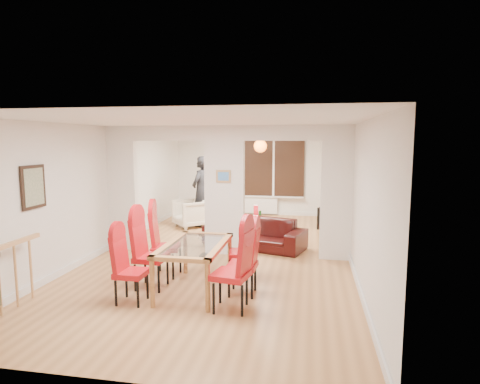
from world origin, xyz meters
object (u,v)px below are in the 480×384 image
(dining_chair_lc, at_px, (166,242))
(bottle, at_px, (260,215))
(dining_chair_lb, at_px, (151,252))
(coffee_table, at_px, (258,225))
(dining_chair_la, at_px, (131,268))
(dining_chair_ra, at_px, (231,268))
(person, at_px, (201,191))
(dining_table, at_px, (195,267))
(bowl, at_px, (258,219))
(dining_chair_rb, at_px, (242,260))
(sofa, at_px, (254,233))
(armchair, at_px, (191,213))
(dining_chair_rc, at_px, (243,248))
(television, at_px, (321,215))

(dining_chair_lc, distance_m, bottle, 4.08)
(dining_chair_lb, height_order, coffee_table, dining_chair_lb)
(dining_chair_la, height_order, dining_chair_ra, dining_chair_ra)
(dining_chair_lc, xyz_separation_m, person, (-0.50, 4.04, 0.37))
(dining_table, height_order, bowl, dining_table)
(dining_chair_rb, relative_size, coffee_table, 1.10)
(dining_chair_lc, relative_size, dining_chair_ra, 0.99)
(dining_chair_ra, xyz_separation_m, sofa, (-0.14, 3.27, -0.26))
(dining_chair_lc, bearing_deg, dining_chair_lb, -102.72)
(armchair, xyz_separation_m, person, (0.25, 0.19, 0.58))
(dining_chair_lb, relative_size, coffee_table, 1.20)
(person, bearing_deg, bottle, 98.58)
(dining_chair_rc, bearing_deg, dining_chair_rb, -89.93)
(armchair, height_order, coffee_table, armchair)
(armchair, bearing_deg, dining_chair_ra, -18.83)
(bowl, bearing_deg, dining_chair_la, -102.31)
(dining_chair_lc, xyz_separation_m, bottle, (1.12, 3.92, -0.22))
(dining_chair_la, distance_m, sofa, 3.54)
(dining_chair_lc, xyz_separation_m, coffee_table, (1.07, 3.90, -0.47))
(sofa, bearing_deg, dining_chair_lc, -103.62)
(dining_chair_rc, distance_m, bottle, 3.97)
(dining_chair_lb, height_order, dining_chair_rc, dining_chair_lb)
(dining_chair_rb, height_order, sofa, dining_chair_rb)
(dining_chair_ra, distance_m, person, 5.57)
(dining_chair_lc, height_order, dining_chair_rc, dining_chair_lc)
(dining_chair_rc, relative_size, coffee_table, 1.16)
(coffee_table, height_order, bottle, bottle)
(bottle, bearing_deg, dining_chair_ra, -87.18)
(dining_table, bearing_deg, coffee_table, 85.19)
(coffee_table, bearing_deg, sofa, -84.69)
(dining_table, height_order, dining_chair_la, dining_chair_la)
(dining_chair_la, xyz_separation_m, dining_chair_ra, (1.44, 0.01, 0.07))
(dining_table, bearing_deg, dining_chair_lb, -177.97)
(dining_chair_rc, relative_size, sofa, 0.51)
(dining_chair_la, relative_size, coffee_table, 1.06)
(dining_chair_la, height_order, television, dining_chair_la)
(dining_chair_la, distance_m, dining_chair_rc, 1.82)
(coffee_table, distance_m, bottle, 0.25)
(television, bearing_deg, coffee_table, 133.82)
(dining_chair_rb, bearing_deg, dining_chair_rc, 101.84)
(dining_chair_la, xyz_separation_m, armchair, (-0.68, 5.05, -0.15))
(coffee_table, bearing_deg, television, 22.07)
(dining_chair_rc, relative_size, bottle, 4.08)
(dining_chair_lc, height_order, dining_chair_rb, dining_chair_lc)
(armchair, bearing_deg, dining_chair_rc, -13.42)
(sofa, bearing_deg, person, 148.50)
(dining_chair_lb, distance_m, sofa, 2.97)
(sofa, bearing_deg, armchair, 155.30)
(dining_chair_rb, height_order, television, dining_chair_rb)
(dining_chair_ra, bearing_deg, dining_chair_lb, 167.82)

